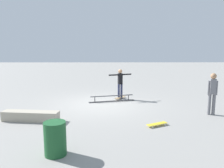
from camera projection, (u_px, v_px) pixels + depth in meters
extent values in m
plane|color=gray|center=(101.00, 104.00, 11.04)|extent=(60.00, 60.00, 0.00)
cube|color=black|center=(112.00, 101.00, 11.55)|extent=(2.40, 0.79, 0.01)
cylinder|color=#47474C|center=(128.00, 98.00, 11.74)|extent=(0.04, 0.04, 0.30)
cylinder|color=#47474C|center=(95.00, 100.00, 11.32)|extent=(0.04, 0.04, 0.30)
cylinder|color=#47474C|center=(112.00, 96.00, 11.50)|extent=(2.20, 0.57, 0.05)
cube|color=#B2A893|center=(31.00, 116.00, 8.48)|extent=(2.20, 0.68, 0.38)
cylinder|color=#2D3351|center=(121.00, 91.00, 12.09)|extent=(0.15, 0.15, 0.82)
cylinder|color=#2D3351|center=(119.00, 92.00, 12.03)|extent=(0.15, 0.15, 0.82)
cube|color=black|center=(120.00, 79.00, 11.94)|extent=(0.27, 0.25, 0.58)
sphere|color=#A87A56|center=(120.00, 71.00, 11.88)|extent=(0.22, 0.22, 0.22)
cylinder|color=black|center=(127.00, 74.00, 12.05)|extent=(0.53, 0.27, 0.07)
cylinder|color=black|center=(114.00, 75.00, 11.77)|extent=(0.53, 0.27, 0.07)
cube|color=tan|center=(120.00, 97.00, 12.12)|extent=(0.65, 0.76, 0.02)
cylinder|color=white|center=(119.00, 99.00, 11.85)|extent=(0.06, 0.06, 0.05)
cylinder|color=white|center=(116.00, 99.00, 11.98)|extent=(0.06, 0.06, 0.05)
cylinder|color=white|center=(125.00, 98.00, 12.27)|extent=(0.06, 0.06, 0.05)
cylinder|color=white|center=(121.00, 97.00, 12.41)|extent=(0.06, 0.06, 0.05)
cylinder|color=slate|center=(214.00, 104.00, 9.20)|extent=(0.15, 0.15, 0.88)
cylinder|color=slate|center=(209.00, 104.00, 9.23)|extent=(0.15, 0.15, 0.88)
cube|color=slate|center=(213.00, 87.00, 9.09)|extent=(0.26, 0.24, 0.63)
sphere|color=#A87A56|center=(214.00, 76.00, 9.02)|extent=(0.24, 0.24, 0.24)
cylinder|color=slate|center=(217.00, 88.00, 9.08)|extent=(0.09, 0.09, 0.59)
cylinder|color=slate|center=(209.00, 88.00, 9.13)|extent=(0.09, 0.09, 0.59)
cube|color=yellow|center=(157.00, 124.00, 7.95)|extent=(0.81, 0.53, 0.02)
cylinder|color=white|center=(161.00, 123.00, 8.18)|extent=(0.06, 0.05, 0.05)
cylinder|color=white|center=(165.00, 125.00, 7.98)|extent=(0.06, 0.05, 0.05)
cylinder|color=white|center=(149.00, 125.00, 7.94)|extent=(0.06, 0.05, 0.05)
cylinder|color=white|center=(153.00, 127.00, 7.74)|extent=(0.06, 0.05, 0.05)
cylinder|color=#1E592D|center=(55.00, 139.00, 5.77)|extent=(0.57, 0.57, 0.90)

